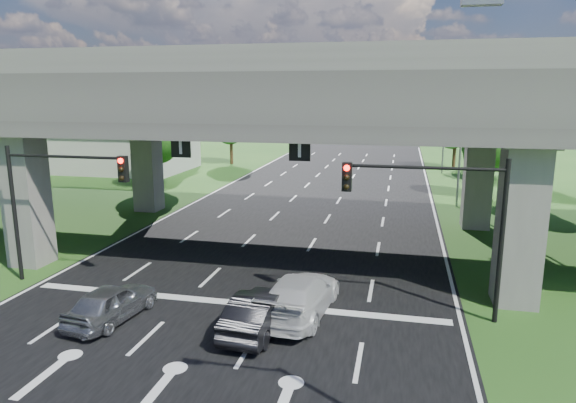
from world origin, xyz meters
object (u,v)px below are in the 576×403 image
at_px(streetlight_beyond, 441,116).
at_px(car_dark, 259,312).
at_px(streetlight_far, 456,126).
at_px(signal_right, 440,208).
at_px(signal_left, 55,190).
at_px(car_white, 300,295).
at_px(car_silver, 111,303).

xyz_separation_m(streetlight_beyond, car_dark, (-8.31, -38.61, -5.11)).
height_order(streetlight_far, streetlight_beyond, same).
bearing_deg(car_dark, streetlight_beyond, -98.08).
distance_m(signal_right, streetlight_far, 20.25).
distance_m(signal_right, car_dark, 7.41).
bearing_deg(signal_right, streetlight_far, 83.53).
xyz_separation_m(signal_left, car_white, (10.75, -0.94, -3.39)).
relative_size(car_silver, car_dark, 0.93).
xyz_separation_m(signal_left, car_silver, (4.14, -2.93, -3.48)).
height_order(car_silver, car_dark, car_dark).
distance_m(signal_left, car_silver, 6.15).
bearing_deg(streetlight_far, signal_right, -96.47).
bearing_deg(streetlight_far, car_dark, -110.17).
bearing_deg(streetlight_beyond, signal_right, -93.61).
height_order(signal_left, car_white, signal_left).
relative_size(signal_left, streetlight_beyond, 0.60).
xyz_separation_m(streetlight_far, car_dark, (-8.31, -22.61, -5.11)).
height_order(signal_left, car_silver, signal_left).
bearing_deg(car_white, car_dark, 60.49).
height_order(streetlight_beyond, car_dark, streetlight_beyond).
height_order(car_dark, car_white, car_white).
xyz_separation_m(streetlight_far, car_silver, (-13.78, -22.98, -5.14)).
bearing_deg(streetlight_beyond, car_silver, -109.47).
height_order(streetlight_far, car_dark, streetlight_far).
distance_m(streetlight_far, streetlight_beyond, 16.00).
bearing_deg(signal_left, streetlight_far, 48.22).
distance_m(car_dark, car_white, 1.97).
bearing_deg(car_silver, car_white, -156.03).
height_order(signal_left, car_dark, signal_left).
relative_size(streetlight_far, car_white, 1.90).
bearing_deg(signal_left, streetlight_beyond, 63.57).
relative_size(signal_right, streetlight_far, 0.60).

